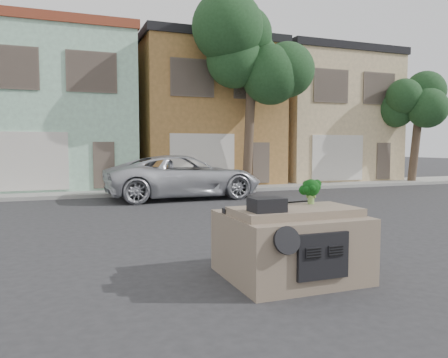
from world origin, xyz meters
TOP-DOWN VIEW (x-y plane):
  - ground_plane at (0.00, 0.00)m, footprint 120.00×120.00m
  - sidewalk at (0.00, 10.50)m, footprint 40.00×3.00m
  - townhouse_mint at (-3.50, 14.50)m, footprint 7.20×8.20m
  - townhouse_tan at (4.00, 14.50)m, footprint 7.20×8.20m
  - townhouse_beige at (11.50, 14.50)m, footprint 7.20×8.20m
  - silver_pickup at (1.27, 7.73)m, footprint 6.25×3.03m
  - tree_near at (5.00, 9.80)m, footprint 4.40×4.00m
  - tree_far at (15.00, 9.80)m, footprint 3.20×3.00m
  - car_dashboard at (0.00, -3.00)m, footprint 2.00×1.80m
  - instrument_hump at (-0.58, -3.35)m, footprint 0.48×0.38m
  - wiper_arm at (0.28, -2.62)m, footprint 0.69×0.15m
  - broccoli at (0.47, -2.86)m, footprint 0.42×0.42m

SIDE VIEW (x-z plane):
  - ground_plane at x=0.00m, z-range 0.00..0.00m
  - silver_pickup at x=1.27m, z-range -0.86..0.86m
  - sidewalk at x=0.00m, z-range 0.00..0.15m
  - car_dashboard at x=0.00m, z-range 0.00..1.12m
  - wiper_arm at x=0.28m, z-range 1.12..1.14m
  - instrument_hump at x=-0.58m, z-range 1.12..1.32m
  - broccoli at x=0.47m, z-range 1.12..1.54m
  - tree_far at x=15.00m, z-range 0.00..6.00m
  - townhouse_mint at x=-3.50m, z-range 0.00..7.55m
  - townhouse_tan at x=4.00m, z-range 0.00..7.55m
  - townhouse_beige at x=11.50m, z-range 0.00..7.55m
  - tree_near at x=5.00m, z-range 0.00..8.50m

